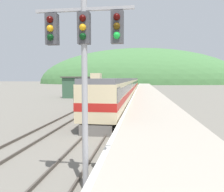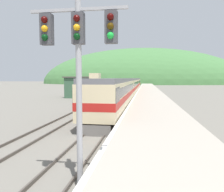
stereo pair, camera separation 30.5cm
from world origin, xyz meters
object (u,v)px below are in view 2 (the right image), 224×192
(express_train_lead_car, at_px, (116,94))
(signal_mast_main, at_px, (78,51))
(carriage_second, at_px, (130,86))
(carriage_third, at_px, (135,84))

(express_train_lead_car, relative_size, signal_mast_main, 3.11)
(carriage_second, xyz_separation_m, signal_mast_main, (1.18, -41.37, 2.70))
(carriage_second, bearing_deg, signal_mast_main, -88.36)
(carriage_second, xyz_separation_m, carriage_third, (0.00, 23.80, 0.00))
(carriage_third, distance_m, signal_mast_main, 65.24)
(express_train_lead_car, height_order, carriage_second, express_train_lead_car)
(signal_mast_main, bearing_deg, carriage_third, 91.04)
(carriage_second, bearing_deg, express_train_lead_car, -90.00)
(express_train_lead_car, distance_m, carriage_third, 47.39)
(carriage_second, distance_m, signal_mast_main, 41.48)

